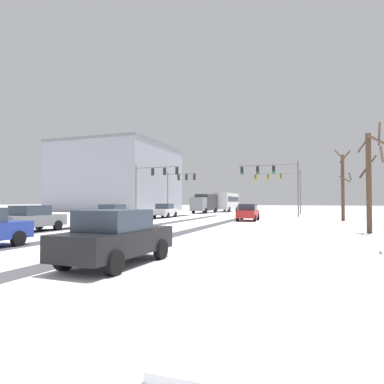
# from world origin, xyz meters

# --- Properties ---
(wheel_track_left_lane) EXTENTS (1.17, 37.96, 0.01)m
(wheel_track_left_lane) POSITION_xyz_m (-5.14, 17.26, 0.00)
(wheel_track_left_lane) COLOR #4C4C51
(wheel_track_left_lane) RESTS_ON ground
(wheel_track_right_lane) EXTENTS (1.16, 37.96, 0.01)m
(wheel_track_right_lane) POSITION_xyz_m (-0.61, 17.26, 0.00)
(wheel_track_right_lane) COLOR #4C4C51
(wheel_track_right_lane) RESTS_ON ground
(wheel_track_center) EXTENTS (1.06, 37.96, 0.01)m
(wheel_track_center) POSITION_xyz_m (3.71, 17.26, 0.00)
(wheel_track_center) COLOR #4C4C51
(wheel_track_center) RESTS_ON ground
(wheel_track_oncoming) EXTENTS (1.12, 37.96, 0.01)m
(wheel_track_oncoming) POSITION_xyz_m (-4.58, 17.26, 0.00)
(wheel_track_oncoming) COLOR #4C4C51
(wheel_track_oncoming) RESTS_ON ground
(sidewalk_kerb_right) EXTENTS (4.00, 37.96, 0.12)m
(sidewalk_kerb_right) POSITION_xyz_m (11.19, 15.53, 0.06)
(sidewalk_kerb_right) COLOR white
(sidewalk_kerb_right) RESTS_ON ground
(traffic_signal_near_right) EXTENTS (6.82, 0.39, 6.50)m
(traffic_signal_near_right) POSITION_xyz_m (7.07, 32.48, 4.82)
(traffic_signal_near_right) COLOR slate
(traffic_signal_near_right) RESTS_ON ground
(traffic_signal_far_right) EXTENTS (7.05, 0.67, 6.50)m
(traffic_signal_far_right) POSITION_xyz_m (6.98, 44.68, 4.82)
(traffic_signal_far_right) COLOR slate
(traffic_signal_far_right) RESTS_ON ground
(traffic_signal_far_left) EXTENTS (4.83, 0.53, 6.50)m
(traffic_signal_far_left) POSITION_xyz_m (-7.90, 40.43, 4.75)
(traffic_signal_far_left) COLOR slate
(traffic_signal_far_left) RESTS_ON ground
(traffic_signal_near_left) EXTENTS (6.08, 0.51, 6.50)m
(traffic_signal_near_left) POSITION_xyz_m (-7.38, 30.44, 4.79)
(traffic_signal_near_left) COLOR slate
(traffic_signal_near_left) RESTS_ON ground
(car_white_lead) EXTENTS (2.02, 4.19, 1.62)m
(car_white_lead) POSITION_xyz_m (-4.88, 28.56, 0.82)
(car_white_lead) COLOR silver
(car_white_lead) RESTS_ON ground
(car_red_second) EXTENTS (1.91, 4.14, 1.62)m
(car_red_second) POSITION_xyz_m (5.33, 25.33, 0.82)
(car_red_second) COLOR red
(car_red_second) RESTS_ON ground
(car_silver_third) EXTENTS (1.94, 4.16, 1.62)m
(car_silver_third) POSITION_xyz_m (-4.84, 17.67, 0.82)
(car_silver_third) COLOR #B7BABF
(car_silver_third) RESTS_ON ground
(car_grey_fourth) EXTENTS (2.01, 4.19, 1.62)m
(car_grey_fourth) POSITION_xyz_m (-5.38, 9.48, 0.82)
(car_grey_fourth) COLOR slate
(car_grey_fourth) RESTS_ON ground
(car_black_sixth) EXTENTS (1.97, 4.17, 1.62)m
(car_black_sixth) POSITION_xyz_m (5.44, 1.96, 0.82)
(car_black_sixth) COLOR black
(car_black_sixth) RESTS_ON ground
(bus_oncoming) EXTENTS (2.83, 11.05, 3.38)m
(bus_oncoming) POSITION_xyz_m (-3.43, 53.53, 1.99)
(bus_oncoming) COLOR silver
(bus_oncoming) RESTS_ON ground
(box_truck_delivery) EXTENTS (2.54, 7.49, 3.02)m
(box_truck_delivery) POSITION_xyz_m (-4.95, 44.36, 1.63)
(box_truck_delivery) COLOR slate
(box_truck_delivery) RESTS_ON ground
(bare_tree_sidewalk_mid) EXTENTS (1.52, 1.50, 6.42)m
(bare_tree_sidewalk_mid) POSITION_xyz_m (14.26, 15.23, 3.28)
(bare_tree_sidewalk_mid) COLOR #4C3828
(bare_tree_sidewalk_mid) RESTS_ON ground
(bare_tree_sidewalk_far) EXTENTS (1.63, 1.63, 6.89)m
(bare_tree_sidewalk_far) POSITION_xyz_m (14.03, 28.18, 3.44)
(bare_tree_sidewalk_far) COLOR #4C3828
(bare_tree_sidewalk_far) RESTS_ON ground
(office_building_far_left_block) EXTENTS (19.58, 21.61, 13.24)m
(office_building_far_left_block) POSITION_xyz_m (-25.45, 51.62, 6.63)
(office_building_far_left_block) COLOR #9399A3
(office_building_far_left_block) RESTS_ON ground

